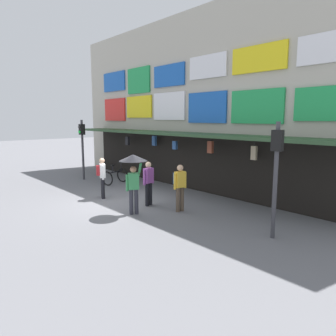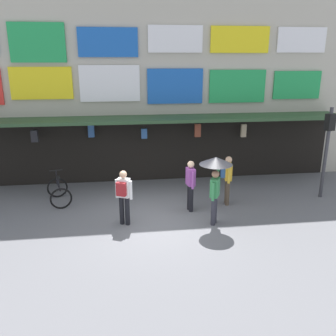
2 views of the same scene
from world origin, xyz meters
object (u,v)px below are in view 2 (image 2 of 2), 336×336
at_px(pedestrian_in_green, 227,177).
at_px(pedestrian_with_umbrella, 216,172).
at_px(pedestrian_in_yellow, 124,194).
at_px(traffic_light_far, 328,138).
at_px(bicycle_parked, 59,192).
at_px(pedestrian_in_black, 190,183).

bearing_deg(pedestrian_in_green, pedestrian_with_umbrella, -119.25).
bearing_deg(pedestrian_with_umbrella, pedestrian_in_yellow, 173.78).
bearing_deg(traffic_light_far, pedestrian_in_yellow, -169.20).
bearing_deg(bicycle_parked, pedestrian_in_yellow, -42.12).
height_order(traffic_light_far, pedestrian_with_umbrella, traffic_light_far).
height_order(traffic_light_far, pedestrian_in_black, traffic_light_far).
distance_m(pedestrian_in_green, pedestrian_in_yellow, 3.63).
height_order(pedestrian_in_green, pedestrian_with_umbrella, pedestrian_with_umbrella).
relative_size(traffic_light_far, pedestrian_in_green, 1.90).
relative_size(traffic_light_far, bicycle_parked, 2.45).
xyz_separation_m(pedestrian_in_black, pedestrian_in_yellow, (-2.14, -0.76, 0.04)).
bearing_deg(bicycle_parked, pedestrian_in_green, -8.56).
xyz_separation_m(traffic_light_far, pedestrian_in_black, (-4.86, -0.57, -1.19)).
bearing_deg(pedestrian_in_yellow, pedestrian_with_umbrella, -6.22).
bearing_deg(pedestrian_with_umbrella, pedestrian_in_green, 60.75).
relative_size(traffic_light_far, pedestrian_in_black, 1.90).
relative_size(bicycle_parked, pedestrian_in_yellow, 0.78).
bearing_deg(pedestrian_in_black, pedestrian_in_yellow, -160.36).
xyz_separation_m(pedestrian_in_green, pedestrian_with_umbrella, (-0.80, -1.42, 0.66)).
bearing_deg(pedestrian_with_umbrella, traffic_light_far, 20.51).
xyz_separation_m(pedestrian_in_green, pedestrian_in_black, (-1.31, -0.37, -0.04)).
xyz_separation_m(bicycle_parked, pedestrian_in_black, (4.32, -1.22, 0.55)).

